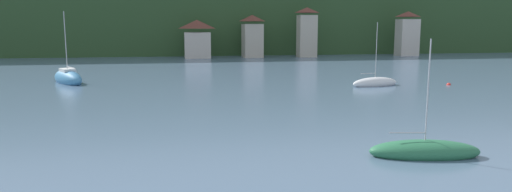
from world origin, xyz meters
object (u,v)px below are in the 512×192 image
object	(u,v)px
shore_building_west	(197,39)
shore_building_central	(307,33)
sailboat_far_1	(68,78)
sailboat_far_2	(375,83)
shore_building_westcentral	(252,37)
shore_building_eastcentral	(407,34)
mooring_buoy_mid	(449,85)
sailboat_mid_0	(424,151)

from	to	relation	value
shore_building_west	shore_building_central	distance (m)	22.93
shore_building_central	sailboat_far_1	distance (m)	54.91
sailboat_far_1	sailboat_far_2	distance (m)	34.63
shore_building_westcentral	shore_building_central	size ratio (longest dim) A/B	0.85
shore_building_westcentral	sailboat_far_1	bearing A→B (deg)	-125.75
shore_building_westcentral	shore_building_west	bearing A→B (deg)	-178.39
shore_building_west	shore_building_westcentral	bearing A→B (deg)	1.61
shore_building_eastcentral	mooring_buoy_mid	size ratio (longest dim) A/B	20.45
shore_building_westcentral	sailboat_far_2	world-z (taller)	shore_building_westcentral
shore_building_westcentral	sailboat_far_2	bearing A→B (deg)	-83.60
sailboat_far_2	shore_building_central	bearing A→B (deg)	70.50
shore_building_central	sailboat_far_2	bearing A→B (deg)	-97.40
shore_building_eastcentral	sailboat_mid_0	world-z (taller)	shore_building_eastcentral
sailboat_far_2	mooring_buoy_mid	size ratio (longest dim) A/B	15.22
shore_building_westcentral	sailboat_mid_0	world-z (taller)	shore_building_westcentral
shore_building_westcentral	mooring_buoy_mid	xyz separation A→B (m)	(13.70, -48.66, -4.25)
shore_building_eastcentral	sailboat_far_1	distance (m)	73.15
sailboat_mid_0	sailboat_far_2	world-z (taller)	sailboat_far_2
shore_building_westcentral	sailboat_far_2	xyz separation A→B (m)	(5.37, -47.92, -3.95)
shore_building_eastcentral	sailboat_mid_0	distance (m)	81.98
shore_building_westcentral	shore_building_central	bearing A→B (deg)	-6.09
sailboat_far_2	sailboat_far_1	bearing A→B (deg)	153.05
sailboat_far_2	shore_building_eastcentral	bearing A→B (deg)	46.16
shore_building_central	shore_building_eastcentral	size ratio (longest dim) A/B	1.07
sailboat_far_1	mooring_buoy_mid	bearing A→B (deg)	-130.86
shore_building_central	shore_building_eastcentral	distance (m)	22.88
shore_building_central	sailboat_far_2	xyz separation A→B (m)	(-6.07, -46.70, -4.73)
shore_building_west	shore_building_central	world-z (taller)	shore_building_central
shore_building_west	mooring_buoy_mid	distance (m)	54.62
mooring_buoy_mid	shore_building_westcentral	bearing A→B (deg)	105.72
mooring_buoy_mid	sailboat_mid_0	bearing A→B (deg)	-125.19
shore_building_central	shore_building_eastcentral	xyz separation A→B (m)	(22.88, 0.08, -0.34)
sailboat_far_1	sailboat_far_2	world-z (taller)	sailboat_far_1
shore_building_eastcentral	sailboat_far_2	world-z (taller)	shore_building_eastcentral
sailboat_far_1	sailboat_far_2	xyz separation A→B (m)	(33.48, -8.88, -0.20)
sailboat_mid_0	mooring_buoy_mid	xyz separation A→B (m)	(17.55, 24.89, -0.26)
shore_building_central	mooring_buoy_mid	world-z (taller)	shore_building_central
shore_building_west	shore_building_central	size ratio (longest dim) A/B	0.75
sailboat_mid_0	shore_building_west	bearing A→B (deg)	106.51
shore_building_west	sailboat_far_2	distance (m)	50.60
shore_building_eastcentral	mooring_buoy_mid	xyz separation A→B (m)	(-20.62, -47.52, -4.69)
shore_building_west	sailboat_far_1	distance (m)	42.28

